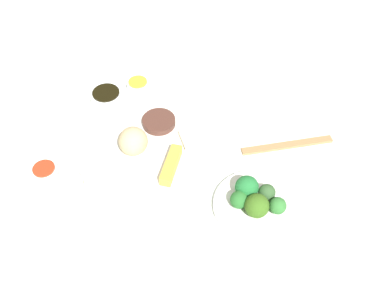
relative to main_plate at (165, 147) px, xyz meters
name	(u,v)px	position (x,y,z in m)	size (l,w,h in m)	color
tabletop	(172,144)	(0.02, 0.02, -0.02)	(2.20, 2.20, 0.02)	white
main_plate	(165,147)	(0.00, 0.00, 0.00)	(0.30, 0.30, 0.02)	white
rice_scoop	(133,141)	(-0.08, 0.00, 0.04)	(0.07, 0.07, 0.07)	tan
spring_roll	(171,165)	(0.00, -0.08, 0.02)	(0.11, 0.03, 0.03)	gold
crab_rangoon_wonton	(195,138)	(0.08, 0.00, 0.01)	(0.07, 0.06, 0.01)	beige
stir_fry_heap	(159,122)	(0.00, 0.08, 0.02)	(0.09, 0.09, 0.02)	#502F26
broccoli_plate	(257,206)	(0.16, -0.23, 0.00)	(0.20, 0.20, 0.01)	white
broccoli_floret_0	(257,206)	(0.15, -0.25, 0.03)	(0.06, 0.06, 0.06)	#39641C
broccoli_floret_1	(267,192)	(0.19, -0.22, 0.03)	(0.04, 0.04, 0.04)	#34582F
broccoli_floret_2	(247,187)	(0.15, -0.19, 0.03)	(0.05, 0.05, 0.05)	#227235
broccoli_floret_4	(278,206)	(0.20, -0.25, 0.03)	(0.04, 0.04, 0.04)	#327533
broccoli_floret_5	(239,200)	(0.12, -0.22, 0.03)	(0.04, 0.04, 0.04)	#296B2C
soy_sauce_bowl	(107,99)	(-0.12, 0.21, 0.01)	(0.09, 0.09, 0.04)	white
soy_sauce_bowl_liquid	(106,93)	(-0.12, 0.21, 0.03)	(0.07, 0.07, 0.00)	black
sauce_ramekin_hot_mustard	(138,85)	(-0.02, 0.25, 0.00)	(0.06, 0.06, 0.02)	white
sauce_ramekin_hot_mustard_liquid	(138,82)	(-0.02, 0.25, 0.02)	(0.05, 0.05, 0.00)	gold
sauce_ramekin_sweet_and_sour	(45,172)	(-0.30, 0.00, 0.00)	(0.06, 0.06, 0.02)	white
sauce_ramekin_sweet_and_sour_liquid	(44,168)	(-0.30, 0.00, 0.02)	(0.05, 0.05, 0.00)	red
teacup	(71,188)	(-0.24, -0.08, 0.02)	(0.06, 0.06, 0.05)	white
chopsticks_pair	(287,145)	(0.30, -0.07, 0.00)	(0.24, 0.02, 0.01)	#AB7B4E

